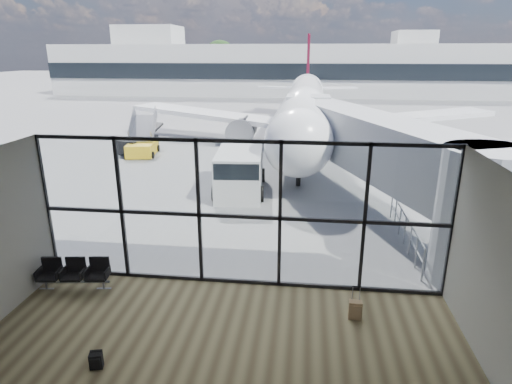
% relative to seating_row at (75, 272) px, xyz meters
% --- Properties ---
extents(ground, '(220.00, 220.00, 0.00)m').
position_rel_seating_row_xyz_m(ground, '(4.88, 40.84, -0.52)').
color(ground, slate).
rests_on(ground, ground).
extents(lounge_shell, '(12.02, 8.01, 4.51)m').
position_rel_seating_row_xyz_m(lounge_shell, '(4.88, -3.96, 2.13)').
color(lounge_shell, brown).
rests_on(lounge_shell, ground).
extents(glass_curtain_wall, '(12.10, 0.12, 4.50)m').
position_rel_seating_row_xyz_m(glass_curtain_wall, '(4.88, 0.84, 1.73)').
color(glass_curtain_wall, white).
rests_on(glass_curtain_wall, ground).
extents(jet_bridge, '(8.00, 16.50, 4.33)m').
position_rel_seating_row_xyz_m(jet_bridge, '(9.79, 7.91, 2.24)').
color(jet_bridge, '#A3A6A8').
rests_on(jet_bridge, ground).
extents(apron_railing, '(0.06, 5.46, 1.11)m').
position_rel_seating_row_xyz_m(apron_railing, '(10.48, 4.34, 0.20)').
color(apron_railing, gray).
rests_on(apron_railing, ground).
extents(far_terminal, '(80.00, 12.20, 11.00)m').
position_rel_seating_row_xyz_m(far_terminal, '(4.30, 62.81, 3.69)').
color(far_terminal, '#B2B3AE').
rests_on(far_terminal, ground).
extents(tree_0, '(4.95, 4.95, 7.12)m').
position_rel_seating_row_xyz_m(tree_0, '(-40.12, 72.84, 4.11)').
color(tree_0, '#382619').
rests_on(tree_0, ground).
extents(tree_1, '(5.61, 5.61, 8.07)m').
position_rel_seating_row_xyz_m(tree_1, '(-34.12, 72.84, 4.74)').
color(tree_1, '#382619').
rests_on(tree_1, ground).
extents(tree_2, '(6.27, 6.27, 9.03)m').
position_rel_seating_row_xyz_m(tree_2, '(-28.12, 72.84, 5.36)').
color(tree_2, '#382619').
rests_on(tree_2, ground).
extents(tree_3, '(4.95, 4.95, 7.12)m').
position_rel_seating_row_xyz_m(tree_3, '(-22.12, 72.84, 4.11)').
color(tree_3, '#382619').
rests_on(tree_3, ground).
extents(tree_4, '(5.61, 5.61, 8.07)m').
position_rel_seating_row_xyz_m(tree_4, '(-16.12, 72.84, 4.74)').
color(tree_4, '#382619').
rests_on(tree_4, ground).
extents(tree_5, '(6.27, 6.27, 9.03)m').
position_rel_seating_row_xyz_m(tree_5, '(-10.12, 72.84, 5.36)').
color(tree_5, '#382619').
rests_on(tree_5, ground).
extents(seating_row, '(2.10, 0.83, 0.93)m').
position_rel_seating_row_xyz_m(seating_row, '(0.00, 0.00, 0.00)').
color(seating_row, gray).
rests_on(seating_row, ground).
extents(backpack, '(0.31, 0.31, 0.42)m').
position_rel_seating_row_xyz_m(backpack, '(2.26, -3.27, -0.31)').
color(backpack, black).
rests_on(backpack, ground).
extents(suitcase, '(0.35, 0.27, 0.93)m').
position_rel_seating_row_xyz_m(suitcase, '(8.22, -0.67, -0.23)').
color(suitcase, '#896D4C').
rests_on(suitcase, ground).
extents(airliner, '(29.17, 33.73, 8.69)m').
position_rel_seating_row_xyz_m(airliner, '(6.52, 24.11, 2.13)').
color(airliner, white).
rests_on(airliner, ground).
extents(service_van, '(2.78, 5.17, 2.18)m').
position_rel_seating_row_xyz_m(service_van, '(3.49, 9.83, 0.60)').
color(service_van, silver).
rests_on(service_van, ground).
extents(belt_loader, '(2.27, 4.09, 1.79)m').
position_rel_seating_row_xyz_m(belt_loader, '(-5.07, 18.15, 0.08)').
color(belt_loader, black).
rests_on(belt_loader, ground).
extents(mobile_stairs, '(2.34, 3.80, 2.51)m').
position_rel_seating_row_xyz_m(mobile_stairs, '(-4.50, 17.23, 0.09)').
color(mobile_stairs, gold).
rests_on(mobile_stairs, ground).
extents(traffic_cone_a, '(0.38, 0.38, 0.55)m').
position_rel_seating_row_xyz_m(traffic_cone_a, '(6.30, 16.12, -0.26)').
color(traffic_cone_a, orange).
rests_on(traffic_cone_a, ground).
extents(traffic_cone_c, '(0.48, 0.48, 0.69)m').
position_rel_seating_row_xyz_m(traffic_cone_c, '(9.88, 17.84, -0.19)').
color(traffic_cone_c, '#EB550C').
rests_on(traffic_cone_c, ground).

